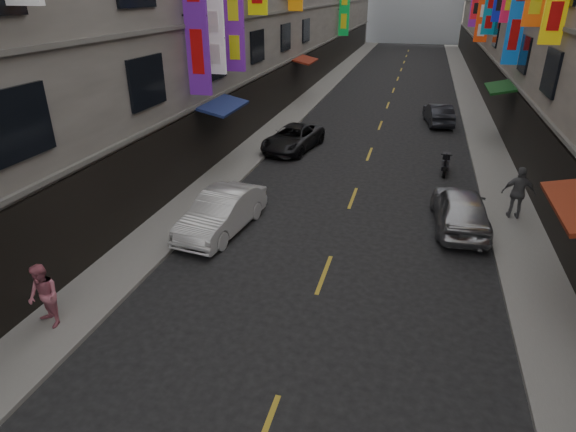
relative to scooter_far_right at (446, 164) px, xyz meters
The scene contains 11 objects.
sidewalk_left 16.94m from the scooter_far_right, 124.80° to the left, with size 2.00×90.00×0.12m, color slate.
sidewalk_right 14.10m from the scooter_far_right, 80.46° to the left, with size 2.00×90.00×0.12m, color slate.
street_awnings 5.93m from the scooter_far_right, 156.94° to the right, with size 13.99×35.20×0.41m.
lane_markings 11.51m from the scooter_far_right, 108.57° to the left, with size 0.12×80.20×0.01m.
scooter_far_right is the anchor object (origin of this frame).
car_left_mid 11.23m from the scooter_far_right, 133.03° to the right, with size 1.50×4.31×1.42m, color white.
car_left_far 7.83m from the scooter_far_right, 168.13° to the left, with size 2.08×4.52×1.26m, color black.
car_right_mid 5.78m from the scooter_far_right, 86.78° to the right, with size 1.74×4.33×1.48m, color #ACACB1.
car_right_far 9.13m from the scooter_far_right, 91.42° to the left, with size 1.37×3.93×1.29m, color #26282E.
pedestrian_lfar 17.36m from the scooter_far_right, 124.19° to the right, with size 0.82×0.56×1.68m, color #D06E81.
pedestrian_rfar 5.20m from the scooter_far_right, 63.38° to the right, with size 1.13×0.64×1.93m, color slate.
Camera 1 is at (2.14, 5.93, 7.68)m, focal length 30.00 mm.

